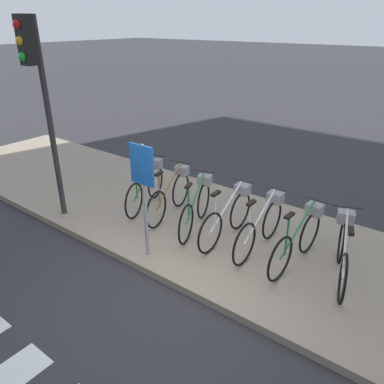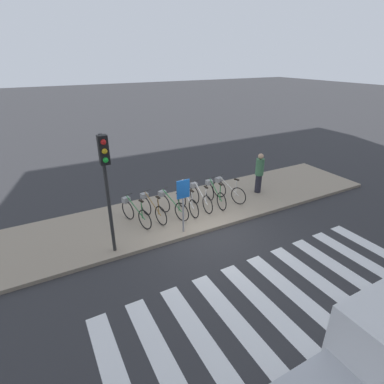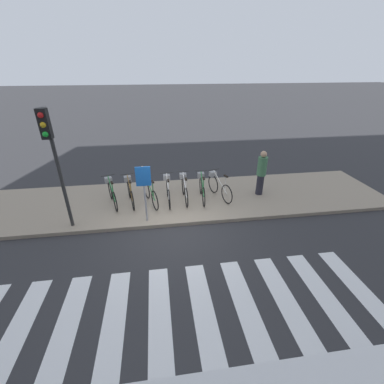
{
  "view_description": "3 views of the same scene",
  "coord_description": "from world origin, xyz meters",
  "px_view_note": "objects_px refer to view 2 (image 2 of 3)",
  "views": [
    {
      "loc": [
        2.86,
        -3.27,
        3.53
      ],
      "look_at": [
        -0.53,
        1.19,
        0.95
      ],
      "focal_mm": 35.0,
      "sensor_mm": 36.0,
      "label": 1
    },
    {
      "loc": [
        -4.52,
        -7.23,
        5.38
      ],
      "look_at": [
        -0.31,
        0.5,
        1.36
      ],
      "focal_mm": 28.0,
      "sensor_mm": 36.0,
      "label": 2
    },
    {
      "loc": [
        -0.29,
        -6.68,
        4.58
      ],
      "look_at": [
        0.75,
        0.68,
        0.83
      ],
      "focal_mm": 24.0,
      "sensor_mm": 36.0,
      "label": 3
    }
  ],
  "objects_px": {
    "parked_bicycle_2": "(171,204)",
    "traffic_light": "(106,172)",
    "parked_bicycle_1": "(152,207)",
    "parked_bicycle_6": "(227,189)",
    "pedestrian": "(259,172)",
    "parked_bicycle_3": "(186,200)",
    "parked_bicycle_5": "(214,193)",
    "sign_post": "(183,197)",
    "parked_bicycle_0": "(134,211)",
    "parked_bicycle_4": "(200,196)"
  },
  "relations": [
    {
      "from": "parked_bicycle_0",
      "to": "parked_bicycle_1",
      "type": "distance_m",
      "value": 0.63
    },
    {
      "from": "parked_bicycle_4",
      "to": "traffic_light",
      "type": "relative_size",
      "value": 0.47
    },
    {
      "from": "parked_bicycle_2",
      "to": "sign_post",
      "type": "distance_m",
      "value": 1.45
    },
    {
      "from": "parked_bicycle_6",
      "to": "pedestrian",
      "type": "xyz_separation_m",
      "value": [
        1.59,
        -0.01,
        0.45
      ]
    },
    {
      "from": "parked_bicycle_3",
      "to": "parked_bicycle_5",
      "type": "height_order",
      "value": "same"
    },
    {
      "from": "parked_bicycle_5",
      "to": "parked_bicycle_3",
      "type": "bearing_deg",
      "value": -179.34
    },
    {
      "from": "parked_bicycle_0",
      "to": "parked_bicycle_6",
      "type": "bearing_deg",
      "value": 0.11
    },
    {
      "from": "pedestrian",
      "to": "traffic_light",
      "type": "height_order",
      "value": "traffic_light"
    },
    {
      "from": "parked_bicycle_0",
      "to": "parked_bicycle_5",
      "type": "height_order",
      "value": "same"
    },
    {
      "from": "parked_bicycle_1",
      "to": "parked_bicycle_4",
      "type": "xyz_separation_m",
      "value": [
        1.92,
        -0.03,
        0.0
      ]
    },
    {
      "from": "parked_bicycle_1",
      "to": "sign_post",
      "type": "distance_m",
      "value": 1.64
    },
    {
      "from": "pedestrian",
      "to": "parked_bicycle_3",
      "type": "bearing_deg",
      "value": -178.96
    },
    {
      "from": "parked_bicycle_2",
      "to": "parked_bicycle_5",
      "type": "distance_m",
      "value": 1.88
    },
    {
      "from": "sign_post",
      "to": "parked_bicycle_5",
      "type": "bearing_deg",
      "value": 32.32
    },
    {
      "from": "parked_bicycle_5",
      "to": "parked_bicycle_6",
      "type": "height_order",
      "value": "same"
    },
    {
      "from": "parked_bicycle_0",
      "to": "parked_bicycle_5",
      "type": "distance_m",
      "value": 3.18
    },
    {
      "from": "parked_bicycle_4",
      "to": "parked_bicycle_5",
      "type": "relative_size",
      "value": 1.0
    },
    {
      "from": "parked_bicycle_5",
      "to": "parked_bicycle_0",
      "type": "bearing_deg",
      "value": 178.99
    },
    {
      "from": "parked_bicycle_1",
      "to": "sign_post",
      "type": "height_order",
      "value": "sign_post"
    },
    {
      "from": "pedestrian",
      "to": "sign_post",
      "type": "relative_size",
      "value": 0.93
    },
    {
      "from": "parked_bicycle_5",
      "to": "sign_post",
      "type": "bearing_deg",
      "value": -147.68
    },
    {
      "from": "parked_bicycle_1",
      "to": "parked_bicycle_5",
      "type": "bearing_deg",
      "value": -1.29
    },
    {
      "from": "parked_bicycle_3",
      "to": "parked_bicycle_2",
      "type": "bearing_deg",
      "value": -176.9
    },
    {
      "from": "parked_bicycle_3",
      "to": "parked_bicycle_6",
      "type": "bearing_deg",
      "value": 2.38
    },
    {
      "from": "parked_bicycle_6",
      "to": "sign_post",
      "type": "xyz_separation_m",
      "value": [
        -2.6,
        -1.31,
        0.8
      ]
    },
    {
      "from": "parked_bicycle_0",
      "to": "parked_bicycle_4",
      "type": "xyz_separation_m",
      "value": [
        2.55,
        -0.03,
        0.0
      ]
    },
    {
      "from": "parked_bicycle_3",
      "to": "parked_bicycle_4",
      "type": "distance_m",
      "value": 0.6
    },
    {
      "from": "parked_bicycle_3",
      "to": "traffic_light",
      "type": "bearing_deg",
      "value": -156.88
    },
    {
      "from": "parked_bicycle_0",
      "to": "traffic_light",
      "type": "xyz_separation_m",
      "value": [
        -1.06,
        -1.35,
        2.07
      ]
    },
    {
      "from": "parked_bicycle_1",
      "to": "sign_post",
      "type": "relative_size",
      "value": 0.89
    },
    {
      "from": "parked_bicycle_2",
      "to": "parked_bicycle_6",
      "type": "xyz_separation_m",
      "value": [
        2.5,
        0.11,
        0.0
      ]
    },
    {
      "from": "parked_bicycle_3",
      "to": "sign_post",
      "type": "xyz_separation_m",
      "value": [
        -0.74,
        -1.23,
        0.8
      ]
    },
    {
      "from": "parked_bicycle_6",
      "to": "traffic_light",
      "type": "relative_size",
      "value": 0.45
    },
    {
      "from": "parked_bicycle_5",
      "to": "pedestrian",
      "type": "relative_size",
      "value": 0.97
    },
    {
      "from": "parked_bicycle_2",
      "to": "traffic_light",
      "type": "distance_m",
      "value": 3.38
    },
    {
      "from": "parked_bicycle_4",
      "to": "sign_post",
      "type": "bearing_deg",
      "value": -136.36
    },
    {
      "from": "parked_bicycle_1",
      "to": "parked_bicycle_3",
      "type": "height_order",
      "value": "same"
    },
    {
      "from": "parked_bicycle_1",
      "to": "parked_bicycle_2",
      "type": "distance_m",
      "value": 0.69
    },
    {
      "from": "parked_bicycle_3",
      "to": "pedestrian",
      "type": "bearing_deg",
      "value": 1.04
    },
    {
      "from": "parked_bicycle_3",
      "to": "parked_bicycle_5",
      "type": "bearing_deg",
      "value": 0.66
    },
    {
      "from": "parked_bicycle_2",
      "to": "parked_bicycle_5",
      "type": "bearing_deg",
      "value": 1.5
    },
    {
      "from": "parked_bicycle_2",
      "to": "parked_bicycle_0",
      "type": "bearing_deg",
      "value": 175.4
    },
    {
      "from": "parked_bicycle_0",
      "to": "traffic_light",
      "type": "bearing_deg",
      "value": -127.94
    },
    {
      "from": "pedestrian",
      "to": "sign_post",
      "type": "height_order",
      "value": "sign_post"
    },
    {
      "from": "parked_bicycle_2",
      "to": "pedestrian",
      "type": "bearing_deg",
      "value": 1.37
    },
    {
      "from": "parked_bicycle_5",
      "to": "sign_post",
      "type": "distance_m",
      "value": 2.47
    },
    {
      "from": "parked_bicycle_3",
      "to": "pedestrian",
      "type": "distance_m",
      "value": 3.47
    },
    {
      "from": "parked_bicycle_0",
      "to": "traffic_light",
      "type": "height_order",
      "value": "traffic_light"
    },
    {
      "from": "parked_bicycle_4",
      "to": "sign_post",
      "type": "relative_size",
      "value": 0.9
    },
    {
      "from": "pedestrian",
      "to": "traffic_light",
      "type": "relative_size",
      "value": 0.48
    }
  ]
}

